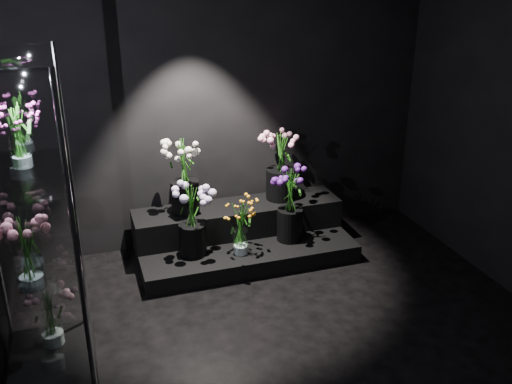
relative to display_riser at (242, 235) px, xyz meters
name	(u,v)px	position (x,y,z in m)	size (l,w,h in m)	color
floor	(301,355)	(-0.04, -1.60, -0.18)	(4.00, 4.00, 0.00)	black
wall_back	(224,100)	(-0.04, 0.40, 1.22)	(4.00, 4.00, 0.00)	black
display_riser	(242,235)	(0.00, 0.00, 0.00)	(1.98, 0.88, 0.44)	black
display_case	(29,235)	(-1.73, -1.31, 0.89)	(0.59, 0.98, 2.15)	black
bouquet_orange_bells	(241,227)	(-0.10, -0.32, 0.25)	(0.35, 0.35, 0.51)	white
bouquet_lilac	(192,214)	(-0.51, -0.19, 0.38)	(0.46, 0.46, 0.68)	black
bouquet_purple	(290,201)	(0.41, -0.19, 0.37)	(0.36, 0.36, 0.69)	black
bouquet_cream_roses	(184,171)	(-0.50, 0.12, 0.66)	(0.51, 0.51, 0.69)	black
bouquet_pink_roses	(281,164)	(0.44, 0.16, 0.62)	(0.44, 0.44, 0.67)	black
bouquet_case_pink	(27,251)	(-1.73, -1.52, 0.90)	(0.32, 0.32, 0.47)	white
bouquet_case_magenta	(18,135)	(-1.71, -1.19, 1.49)	(0.28, 0.28, 0.38)	white
bouquet_case_base_pink	(50,316)	(-1.71, -1.06, 0.15)	(0.42, 0.42, 0.43)	white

